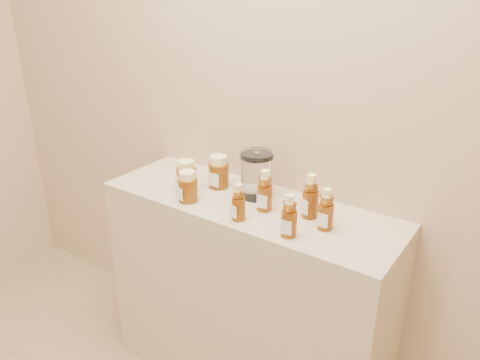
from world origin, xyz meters
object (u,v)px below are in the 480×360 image
Objects in this scene: bear_bottle_back_left at (265,188)px; glass_canister at (257,173)px; bear_bottle_front_left at (239,200)px; honey_jar_left at (186,176)px; display_table at (247,298)px.

glass_canister reaches higher than bear_bottle_back_left.
bear_bottle_back_left is 0.12m from bear_bottle_front_left.
glass_canister is (0.26, 0.11, 0.04)m from honey_jar_left.
bear_bottle_front_left is at bearing -8.21° from honey_jar_left.
display_table is 0.55m from glass_canister.
bear_bottle_front_left is (0.05, -0.13, 0.53)m from display_table.
honey_jar_left is at bearing -169.07° from display_table.
bear_bottle_back_left reaches higher than bear_bottle_front_left.
glass_canister is at bearing 30.22° from honey_jar_left.
honey_jar_left is 0.64× the size of glass_canister.
glass_canister is at bearing 125.64° from bear_bottle_back_left.
display_table is at bearing -88.63° from glass_canister.
honey_jar_left is at bearing 173.32° from bear_bottle_back_left.
display_table is at bearing 17.44° from honey_jar_left.
honey_jar_left reaches higher than display_table.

